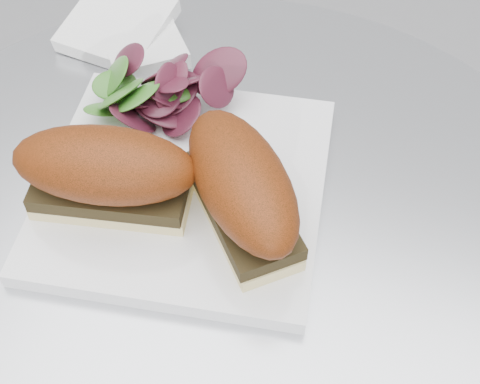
# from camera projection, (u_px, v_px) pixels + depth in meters

# --- Properties ---
(table) EXTENTS (0.70, 0.70, 0.73)m
(table) POSITION_uv_depth(u_px,v_px,m) (223.00, 361.00, 0.77)
(table) COLOR #B9BBC1
(table) RESTS_ON ground
(plate) EXTENTS (0.28, 0.28, 0.02)m
(plate) POSITION_uv_depth(u_px,v_px,m) (185.00, 186.00, 0.60)
(plate) COLOR white
(plate) RESTS_ON table
(sandwich_left) EXTENTS (0.16, 0.10, 0.08)m
(sandwich_left) POSITION_uv_depth(u_px,v_px,m) (106.00, 172.00, 0.55)
(sandwich_left) COLOR #F6E999
(sandwich_left) RESTS_ON plate
(sandwich_right) EXTENTS (0.15, 0.17, 0.08)m
(sandwich_right) POSITION_uv_depth(u_px,v_px,m) (242.00, 187.00, 0.54)
(sandwich_right) COLOR #F6E999
(sandwich_right) RESTS_ON plate
(salad) EXTENTS (0.12, 0.12, 0.05)m
(salad) POSITION_uv_depth(u_px,v_px,m) (168.00, 95.00, 0.63)
(salad) COLOR #377F29
(salad) RESTS_ON plate
(napkin) EXTENTS (0.18, 0.18, 0.02)m
(napkin) POSITION_uv_depth(u_px,v_px,m) (132.00, 41.00, 0.73)
(napkin) COLOR white
(napkin) RESTS_ON table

